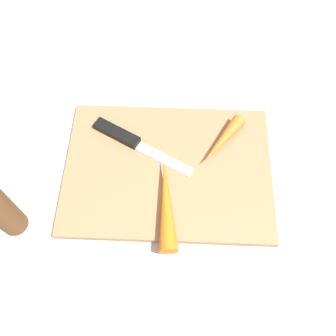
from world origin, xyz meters
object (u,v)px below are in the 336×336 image
(cutting_board, at_px, (168,170))
(carrot_long, at_px, (164,203))
(knife, at_px, (123,136))
(carrot_short, at_px, (221,141))

(cutting_board, distance_m, carrot_long, 0.08)
(knife, height_order, carrot_short, carrot_short)
(cutting_board, bearing_deg, knife, -34.77)
(cutting_board, height_order, carrot_long, carrot_long)
(carrot_short, bearing_deg, carrot_long, -2.47)
(knife, relative_size, carrot_short, 1.61)
(cutting_board, distance_m, knife, 0.10)
(knife, xyz_separation_m, carrot_short, (-0.18, 0.01, 0.01))
(cutting_board, relative_size, knife, 1.94)
(carrot_long, bearing_deg, knife, 26.49)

